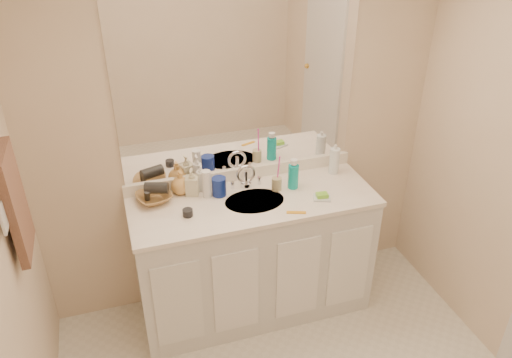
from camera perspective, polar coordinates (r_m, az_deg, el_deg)
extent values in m
cube|color=beige|center=(3.14, -1.81, 5.21)|extent=(2.60, 0.02, 2.40)
cube|color=silver|center=(3.33, -0.27, -8.93)|extent=(1.50, 0.55, 0.85)
cube|color=white|center=(3.07, -0.28, -2.54)|extent=(1.52, 0.57, 0.03)
cube|color=white|center=(3.26, -1.66, 0.63)|extent=(1.52, 0.03, 0.08)
cylinder|color=beige|center=(3.05, -0.17, -2.68)|extent=(0.37, 0.37, 0.02)
cylinder|color=silver|center=(3.17, -1.16, 0.02)|extent=(0.02, 0.02, 0.11)
cube|color=white|center=(3.00, -1.89, 11.40)|extent=(1.48, 0.01, 1.20)
cylinder|color=navy|center=(3.08, -4.25, -0.87)|extent=(0.10, 0.10, 0.12)
cylinder|color=tan|center=(3.14, 2.37, -0.56)|extent=(0.08, 0.08, 0.09)
cylinder|color=#FC42BE|center=(3.09, 2.59, 1.18)|extent=(0.01, 0.04, 0.18)
cylinder|color=#0EA9A8|center=(3.15, 4.28, 0.29)|extent=(0.08, 0.08, 0.16)
cylinder|color=white|center=(3.35, 8.93, 2.06)|extent=(0.07, 0.07, 0.18)
cube|color=silver|center=(3.09, 7.54, -2.13)|extent=(0.13, 0.11, 0.01)
cube|color=#7BD032|center=(3.08, 7.56, -1.85)|extent=(0.07, 0.06, 0.02)
cube|color=orange|center=(2.95, 4.63, -3.83)|extent=(0.12, 0.06, 0.00)
cylinder|color=black|center=(2.93, -7.81, -3.83)|extent=(0.07, 0.07, 0.04)
cylinder|color=white|center=(3.06, -5.67, -0.55)|extent=(0.07, 0.07, 0.18)
imported|color=white|center=(3.13, -6.32, 0.22)|extent=(0.07, 0.07, 0.18)
imported|color=beige|center=(3.10, -7.33, -0.28)|extent=(0.10, 0.10, 0.18)
imported|color=tan|center=(3.12, -8.64, -0.38)|extent=(0.12, 0.12, 0.15)
imported|color=olive|center=(3.09, -11.55, -2.08)|extent=(0.25, 0.25, 0.05)
cylinder|color=black|center=(3.06, -11.30, -1.01)|extent=(0.16, 0.11, 0.07)
cube|color=#4E3429|center=(2.60, -25.77, -2.51)|extent=(0.04, 0.32, 0.55)
cube|color=silver|center=(2.41, -26.94, -4.03)|extent=(0.01, 0.08, 0.13)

